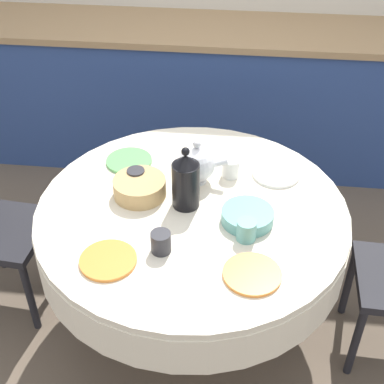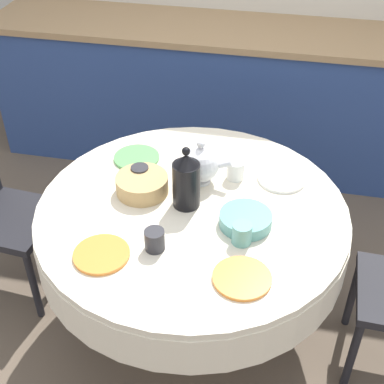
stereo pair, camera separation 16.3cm
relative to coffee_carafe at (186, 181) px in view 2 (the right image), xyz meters
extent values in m
plane|color=brown|center=(0.03, -0.02, -0.86)|extent=(12.00, 12.00, 0.00)
cube|color=#2D4784|center=(0.03, 1.51, -0.41)|extent=(3.20, 0.60, 0.89)
cube|color=#A37F56|center=(0.03, 1.51, 0.06)|extent=(3.24, 0.64, 0.04)
cylinder|color=brown|center=(0.03, -0.02, -0.84)|extent=(0.44, 0.44, 0.04)
cylinder|color=brown|center=(0.03, -0.02, -0.57)|extent=(0.11, 0.11, 0.49)
cylinder|color=silver|center=(0.03, -0.02, -0.24)|extent=(1.31, 1.31, 0.18)
cylinder|color=silver|center=(0.03, -0.02, -0.14)|extent=(1.30, 1.30, 0.03)
cylinder|color=black|center=(0.76, -0.22, -0.65)|extent=(0.04, 0.04, 0.42)
cylinder|color=black|center=(0.77, 0.13, -0.65)|extent=(0.04, 0.04, 0.42)
cube|color=black|center=(-0.89, 0.06, -0.41)|extent=(0.43, 0.43, 0.04)
cylinder|color=black|center=(-0.70, 0.22, -0.65)|extent=(0.04, 0.04, 0.42)
cylinder|color=black|center=(-0.73, -0.13, -0.65)|extent=(0.04, 0.04, 0.42)
cylinder|color=black|center=(-1.05, 0.25, -0.65)|extent=(0.04, 0.04, 0.42)
cylinder|color=orange|center=(-0.24, -0.36, -0.11)|extent=(0.21, 0.21, 0.01)
cylinder|color=#28282D|center=(-0.06, -0.28, -0.08)|extent=(0.08, 0.08, 0.09)
cylinder|color=orange|center=(0.28, -0.38, -0.11)|extent=(0.21, 0.21, 0.01)
cylinder|color=#5BA39E|center=(0.26, -0.18, -0.08)|extent=(0.08, 0.08, 0.09)
cylinder|color=#5BA85B|center=(-0.30, 0.28, -0.11)|extent=(0.21, 0.21, 0.01)
cylinder|color=#28282D|center=(-0.23, 0.10, -0.08)|extent=(0.08, 0.08, 0.09)
cylinder|color=white|center=(0.38, 0.25, -0.11)|extent=(0.21, 0.21, 0.01)
cylinder|color=white|center=(0.17, 0.23, -0.08)|extent=(0.08, 0.08, 0.09)
cylinder|color=black|center=(0.00, 0.00, -0.02)|extent=(0.11, 0.11, 0.20)
cone|color=black|center=(0.00, 0.00, 0.10)|extent=(0.10, 0.10, 0.05)
sphere|color=black|center=(0.00, 0.00, 0.14)|extent=(0.03, 0.03, 0.03)
cylinder|color=white|center=(0.02, 0.17, -0.12)|extent=(0.09, 0.09, 0.01)
sphere|color=white|center=(0.02, 0.17, -0.03)|extent=(0.16, 0.16, 0.16)
cylinder|color=white|center=(0.12, 0.17, -0.02)|extent=(0.09, 0.03, 0.06)
sphere|color=white|center=(0.02, 0.17, 0.07)|extent=(0.04, 0.04, 0.04)
cylinder|color=tan|center=(-0.20, 0.04, -0.08)|extent=(0.22, 0.22, 0.08)
cylinder|color=#569993|center=(0.26, -0.08, -0.10)|extent=(0.21, 0.21, 0.05)
camera|label=1|loc=(0.22, -1.72, 1.28)|focal=50.00mm
camera|label=2|loc=(0.38, -1.70, 1.28)|focal=50.00mm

